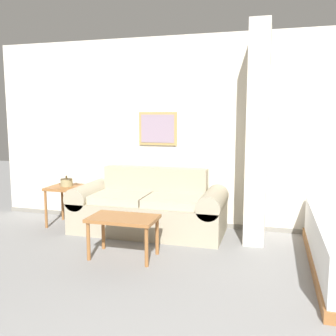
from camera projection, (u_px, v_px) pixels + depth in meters
The scene contains 6 objects.
wall_back at pixel (244, 134), 4.98m from camera, with size 7.35×0.16×2.60m.
wall_partition_pillar at pixel (258, 135), 4.54m from camera, with size 0.24×0.69×2.60m.
couch at pixel (149, 208), 4.97m from camera, with size 2.02×0.84×0.82m.
coffee_table at pixel (123, 222), 4.03m from camera, with size 0.73×0.44×0.45m.
side_table at pixel (67, 192), 5.23m from camera, with size 0.48×0.48×0.55m.
table_lamp at pixel (66, 168), 5.19m from camera, with size 0.34×0.34×0.38m.
Camera 1 is at (0.38, -0.72, 1.53)m, focal length 40.00 mm.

